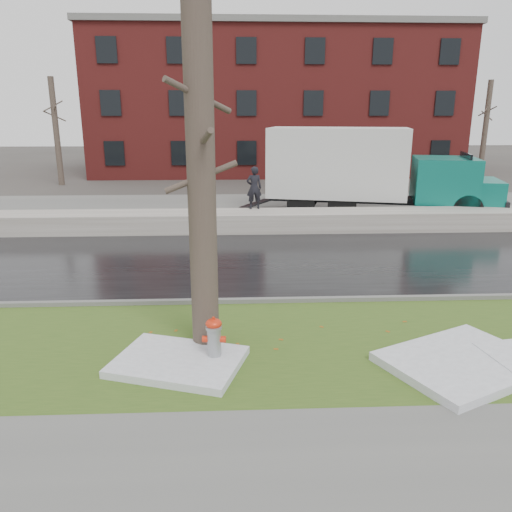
{
  "coord_description": "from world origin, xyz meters",
  "views": [
    {
      "loc": [
        -1.09,
        -10.14,
        4.41
      ],
      "look_at": [
        -0.57,
        1.68,
        1.0
      ],
      "focal_mm": 35.0,
      "sensor_mm": 36.0,
      "label": 1
    }
  ],
  "objects_px": {
    "worker": "(254,188)",
    "fire_hydrant": "(214,338)",
    "box_truck": "(365,170)",
    "tree": "(201,181)"
  },
  "relations": [
    {
      "from": "box_truck",
      "to": "worker",
      "type": "bearing_deg",
      "value": -141.34
    },
    {
      "from": "tree",
      "to": "worker",
      "type": "relative_size",
      "value": 3.84
    },
    {
      "from": "fire_hydrant",
      "to": "tree",
      "type": "height_order",
      "value": "tree"
    },
    {
      "from": "fire_hydrant",
      "to": "worker",
      "type": "distance_m",
      "value": 11.34
    },
    {
      "from": "fire_hydrant",
      "to": "worker",
      "type": "height_order",
      "value": "worker"
    },
    {
      "from": "fire_hydrant",
      "to": "tree",
      "type": "bearing_deg",
      "value": 110.64
    },
    {
      "from": "worker",
      "to": "box_truck",
      "type": "bearing_deg",
      "value": -161.87
    },
    {
      "from": "worker",
      "to": "fire_hydrant",
      "type": "bearing_deg",
      "value": 77.21
    },
    {
      "from": "fire_hydrant",
      "to": "box_truck",
      "type": "relative_size",
      "value": 0.08
    },
    {
      "from": "box_truck",
      "to": "worker",
      "type": "distance_m",
      "value": 5.46
    }
  ]
}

